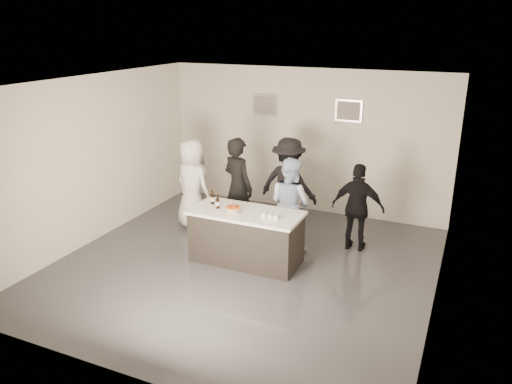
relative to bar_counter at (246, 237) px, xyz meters
The scene contains 19 objects.
floor 0.49m from the bar_counter, 77.38° to the right, with size 6.00×6.00×0.00m, color #3D3D42.
ceiling 2.56m from the bar_counter, 77.38° to the right, with size 6.00×6.00×0.00m, color white.
wall_back 3.00m from the bar_counter, 89.12° to the left, with size 6.00×0.04×3.00m, color silver.
wall_front 3.36m from the bar_counter, 89.23° to the right, with size 6.00×0.04×3.00m, color silver.
wall_left 3.14m from the bar_counter, behind, with size 0.04×6.00×3.00m, color silver.
wall_right 3.22m from the bar_counter, ahead, with size 0.04×6.00×3.00m, color silver.
picture_left 3.39m from the bar_counter, 107.14° to the left, with size 0.54×0.04×0.44m, color #B2B2B7.
picture_right 3.42m from the bar_counter, 71.25° to the left, with size 0.54×0.04×0.44m, color #B2B2B7.
bar_counter is the anchor object (origin of this frame).
cake 0.53m from the bar_counter, 150.26° to the right, with size 0.24×0.24×0.08m, color orange.
beer_bottle_a 0.90m from the bar_counter, behind, with size 0.07×0.07×0.26m, color black.
beer_bottle_b 0.77m from the bar_counter, behind, with size 0.07×0.07×0.26m, color black.
tumbler_cluster 0.69m from the bar_counter, ahead, with size 0.30×0.19×0.08m, color orange.
candles 0.66m from the bar_counter, 142.19° to the right, with size 0.24×0.08×0.01m, color pink.
person_main_black 1.27m from the bar_counter, 122.51° to the left, with size 0.69×0.45×1.89m, color black.
person_main_blue 1.04m from the bar_counter, 61.69° to the left, with size 0.81×0.63×1.66m, color silver.
person_guest_left 1.92m from the bar_counter, 148.79° to the left, with size 0.86×0.56×1.75m, color white.
person_guest_right 2.03m from the bar_counter, 38.14° to the left, with size 0.92×0.38×1.57m, color black.
person_guest_back 1.74m from the bar_counter, 86.02° to the left, with size 1.17×0.67×1.80m, color black.
Camera 1 is at (3.23, -6.73, 3.85)m, focal length 35.00 mm.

